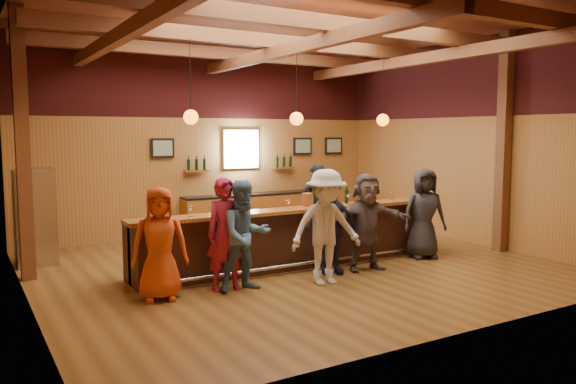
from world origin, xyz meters
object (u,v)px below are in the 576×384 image
(bottle_a, at_px, (316,198))
(customer_dark, at_px, (424,213))
(customer_redvest, at_px, (226,234))
(customer_brown, at_px, (366,222))
(stainless_fridge, at_px, (35,217))
(customer_denim, at_px, (245,236))
(ice_bucket, at_px, (308,200))
(bar_counter, at_px, (293,237))
(back_bar_cabinet, at_px, (260,212))
(customer_navy, at_px, (331,228))
(customer_white, at_px, (326,227))
(customer_orange, at_px, (160,244))
(bartender, at_px, (316,206))

(bottle_a, bearing_deg, customer_dark, -14.72)
(customer_redvest, distance_m, customer_brown, 2.67)
(customer_redvest, bearing_deg, stainless_fridge, 131.70)
(customer_denim, relative_size, ice_bucket, 7.27)
(bar_counter, xyz_separation_m, bottle_a, (0.35, -0.24, 0.74))
(back_bar_cabinet, xyz_separation_m, customer_navy, (-0.97, -4.49, 0.32))
(stainless_fridge, bearing_deg, customer_white, -44.96)
(customer_dark, relative_size, bottle_a, 4.58)
(stainless_fridge, distance_m, ice_bucket, 5.08)
(customer_denim, distance_m, customer_dark, 4.04)
(customer_dark, xyz_separation_m, ice_bucket, (-2.31, 0.61, 0.35))
(customer_dark, bearing_deg, back_bar_cabinet, 127.53)
(bar_counter, height_order, bottle_a, bottle_a)
(customer_orange, distance_m, customer_redvest, 1.06)
(bottle_a, bearing_deg, customer_white, -116.31)
(customer_orange, bearing_deg, customer_brown, 13.00)
(customer_orange, relative_size, ice_bucket, 7.06)
(bottle_a, bearing_deg, bartender, 56.42)
(customer_denim, relative_size, bartender, 0.96)
(customer_orange, xyz_separation_m, bartender, (4.01, 1.93, 0.06))
(customer_navy, bearing_deg, bottle_a, 88.57)
(bar_counter, distance_m, back_bar_cabinet, 3.76)
(back_bar_cabinet, height_order, customer_orange, customer_orange)
(bar_counter, bearing_deg, customer_brown, -48.21)
(customer_redvest, bearing_deg, bottle_a, 24.10)
(stainless_fridge, xyz_separation_m, customer_orange, (1.30, -3.35, -0.06))
(customer_white, bearing_deg, customer_denim, 173.88)
(customer_white, bearing_deg, customer_dark, 20.70)
(back_bar_cabinet, xyz_separation_m, customer_white, (-1.42, -4.99, 0.46))
(ice_bucket, bearing_deg, bottle_a, -16.25)
(back_bar_cabinet, distance_m, ice_bucket, 3.97)
(bar_counter, relative_size, back_bar_cabinet, 1.57)
(bar_counter, bearing_deg, ice_bucket, -44.64)
(customer_orange, bearing_deg, customer_denim, 6.11)
(back_bar_cabinet, distance_m, stainless_fridge, 5.43)
(customer_redvest, height_order, ice_bucket, customer_redvest)
(customer_brown, bearing_deg, customer_white, -149.84)
(bar_counter, bearing_deg, bartender, 40.95)
(customer_orange, relative_size, customer_dark, 0.95)
(bartender, bearing_deg, customer_dark, 136.38)
(customer_denim, relative_size, customer_brown, 0.99)
(customer_redvest, xyz_separation_m, customer_navy, (1.97, -0.01, -0.08))
(back_bar_cabinet, relative_size, customer_dark, 2.27)
(customer_white, height_order, customer_navy, customer_white)
(customer_orange, bearing_deg, customer_redvest, 14.46)
(customer_brown, bearing_deg, bar_counter, 142.78)
(stainless_fridge, bearing_deg, customer_dark, -26.19)
(back_bar_cabinet, bearing_deg, stainless_fridge, -168.07)
(bar_counter, xyz_separation_m, customer_dark, (2.51, -0.81, 0.36))
(bar_counter, height_order, customer_denim, customer_denim)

